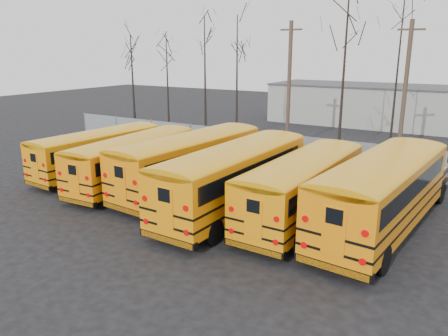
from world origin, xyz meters
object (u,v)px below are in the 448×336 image
Objects in this scene: bus_c at (193,158)px; utility_pole_left at (289,85)px; utility_pole_right at (405,92)px; bus_e at (306,182)px; bus_a at (101,148)px; bus_f at (385,187)px; bus_d at (237,173)px; bus_b at (136,156)px.

utility_pole_left reaches higher than bus_c.
bus_c is 1.22× the size of utility_pole_left.
utility_pole_left is 1.02× the size of utility_pole_right.
bus_e is 15.32m from utility_pole_left.
bus_a is 13.77m from bus_e.
bus_c is 10.22m from bus_f.
bus_d reaches higher than bus_e.
bus_a is 0.97× the size of bus_b.
bus_c is (3.43, 0.80, 0.18)m from bus_b.
bus_c is at bearing -88.91° from utility_pole_left.
utility_pole_right is at bearing 43.00° from bus_a.
bus_d is 0.97× the size of bus_f.
bus_d is 1.08× the size of bus_e.
bus_b is at bearing -144.23° from utility_pole_right.
bus_c is 1.24× the size of utility_pole_right.
bus_a is 0.87× the size of bus_c.
bus_c is 13.00m from utility_pole_left.
bus_f reaches higher than bus_c.
bus_f is (6.58, 1.15, 0.04)m from bus_d.
bus_e is at bearing 1.46° from bus_a.
bus_f reaches higher than bus_e.
bus_a is at bearing -117.02° from utility_pole_left.
bus_d is 15.04m from utility_pole_right.
bus_c is 6.89m from bus_e.
bus_f is at bearing 3.49° from bus_a.
bus_f is at bearing 3.02° from bus_c.
bus_f reaches higher than bus_a.
bus_d reaches higher than bus_c.
bus_d reaches higher than bus_b.
bus_c reaches higher than bus_a.
utility_pole_right is (-1.60, 12.73, 2.91)m from bus_f.
bus_b is 14.29m from utility_pole_left.
bus_f is (17.13, -0.16, 0.31)m from bus_a.
bus_a is 10.63m from bus_d.
utility_pole_left is (0.20, 12.63, 3.09)m from bus_c.
bus_e is (10.27, -0.00, 0.07)m from bus_b.
bus_b is at bearing -178.13° from bus_e.
bus_f is 16.67m from utility_pole_left.
bus_a is 0.84× the size of bus_f.
bus_d is at bearing -164.37° from bus_f.
bus_e is (6.84, -0.80, -0.11)m from bus_c.
bus_c is 3.93m from bus_d.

